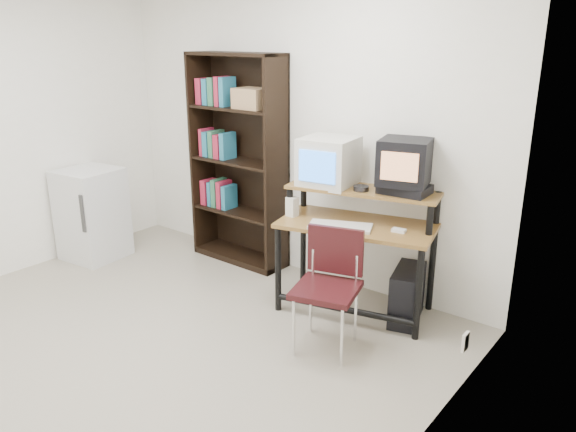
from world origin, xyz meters
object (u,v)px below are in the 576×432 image
Objects in this scene: crt_monitor at (329,162)px; crt_tv at (405,162)px; mini_fridge at (92,214)px; school_chair at (330,277)px; bookshelf at (240,159)px; pc_tower at (407,295)px; computer_desk at (357,228)px.

crt_tv is (0.59, 0.13, 0.06)m from crt_monitor.
crt_monitor is 2.51m from mini_fridge.
crt_tv is 0.52× the size of school_chair.
crt_monitor is 1.01m from school_chair.
crt_monitor is 1.16m from bookshelf.
bookshelf is at bearing 162.24° from crt_monitor.
mini_fridge is (-1.18, -0.87, -0.56)m from bookshelf.
computer_desk is at bearing 175.92° from pc_tower.
pc_tower is (0.73, 0.03, -0.95)m from crt_monitor.
mini_fridge is at bearing 179.78° from computer_desk.
crt_tv is at bearing 19.70° from computer_desk.
pc_tower is (0.14, -0.10, -1.01)m from crt_tv.
school_chair is 2.76m from mini_fridge.
crt_monitor is 0.61m from crt_tv.
computer_desk is 2.87× the size of pc_tower.
mini_fridge is at bearing -179.33° from crt_tv.
computer_desk reaches higher than pc_tower.
computer_desk is at bearing -8.40° from bookshelf.
school_chair is 0.95× the size of mini_fridge.
crt_tv reaches higher than mini_fridge.
crt_tv is 1.74m from bookshelf.
computer_desk is at bearing -161.52° from crt_tv.
school_chair is at bearing -62.89° from crt_monitor.
computer_desk is at bearing -17.85° from crt_monitor.
school_chair is (-0.14, -0.76, -0.70)m from crt_tv.
crt_monitor is (-0.32, 0.05, 0.47)m from computer_desk.
crt_tv is 0.49× the size of mini_fridge.
pc_tower is 3.13m from mini_fridge.
bookshelf reaches higher than computer_desk.
crt_tv is at bearing -1.00° from bookshelf.
pc_tower is (0.41, 0.08, -0.48)m from computer_desk.
school_chair reaches higher than pc_tower.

